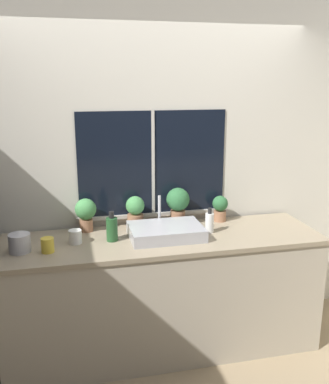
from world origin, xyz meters
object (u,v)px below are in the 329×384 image
Objects in this scene: mug_white at (75,237)px; potted_plant_far_left at (86,212)px; potted_plant_center_right at (178,203)px; kettle at (20,242)px; potted_plant_far_right at (220,207)px; soap_bottle at (209,222)px; bottle_tall at (112,229)px; sink at (166,231)px; potted_plant_center_left at (135,211)px; mug_yellow at (48,245)px.

potted_plant_far_left is at bearing 69.53° from mug_white.
kettle is at bearing -164.98° from potted_plant_center_right.
potted_plant_far_right reaches higher than soap_bottle.
potted_plant_center_right is at bearing 24.17° from bottle_tall.
sink is 0.40m from bottle_tall.
potted_plant_center_left is 0.33m from bottle_tall.
mug_yellow is (-0.45, -0.12, -0.04)m from bottle_tall.
potted_plant_center_right is 2.99× the size of mug_yellow.
kettle is (-0.18, 0.05, 0.02)m from mug_yellow.
potted_plant_center_right is at bearing 180.00° from potted_plant_far_right.
potted_plant_center_left is 0.59m from soap_bottle.
soap_bottle is at bearing -125.25° from potted_plant_far_right.
potted_plant_center_right reaches higher than kettle.
kettle reaches higher than mug_white.
potted_plant_center_left is 2.57× the size of mug_white.
mug_yellow is (-1.02, -0.37, -0.13)m from potted_plant_center_right.
kettle reaches higher than mug_yellow.
potted_plant_far_right is 1.22m from mug_white.
sink is 0.60m from potted_plant_far_right.
sink reaches higher than bottle_tall.
potted_plant_far_left is at bearing 180.00° from potted_plant_center_right.
bottle_tall is 1.51× the size of kettle.
soap_bottle is at bearing 2.98° from kettle.
sink reaches higher than kettle.
potted_plant_far_left is at bearing 154.61° from sink.
potted_plant_far_right is 2.16× the size of mug_white.
potted_plant_center_right is 0.62m from bottle_tall.
sink is 5.35× the size of mug_yellow.
sink is at bearing -176.54° from soap_bottle.
sink is 2.75× the size of soap_bottle.
sink reaches higher than potted_plant_far_left.
potted_plant_far_left is 1.21× the size of potted_plant_far_right.
potted_plant_center_left is (-0.19, 0.27, 0.09)m from sink.
kettle is at bearing -159.27° from potted_plant_center_left.
bottle_tall reaches higher than mug_white.
mug_white is at bearing 177.84° from sink.
potted_plant_center_left is at bearing 124.32° from sink.
soap_bottle is 1.33× the size of kettle.
kettle is at bearing -177.02° from soap_bottle.
kettle is (-1.20, -0.32, -0.11)m from potted_plant_center_right.
potted_plant_far_left is at bearing 52.80° from mug_yellow.
bottle_tall is at bearing -164.73° from potted_plant_far_right.
potted_plant_far_left reaches higher than potted_plant_center_left.
sink reaches higher than soap_bottle.
mug_white is (-0.27, 0.01, -0.04)m from bottle_tall.
potted_plant_far_right is 2.13× the size of mug_yellow.
bottle_tall reaches higher than soap_bottle.
potted_plant_center_right is 1.25m from kettle.
kettle is (-1.04, -0.05, 0.02)m from sink.
bottle_tall is (-0.75, -0.00, 0.01)m from soap_bottle.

